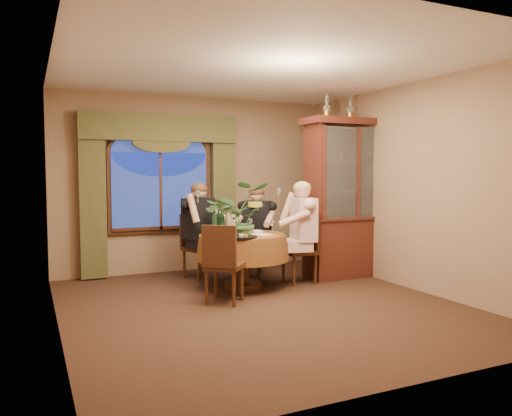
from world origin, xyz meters
name	(u,v)px	position (x,y,z in m)	size (l,w,h in m)	color
floor	(261,306)	(0.00, 0.00, 0.00)	(5.00, 5.00, 0.00)	black
wall_back	(196,184)	(0.00, 2.50, 1.40)	(4.50, 4.50, 0.00)	#87664B
wall_right	(410,186)	(2.25, 0.00, 1.40)	(5.00, 5.00, 0.00)	#87664B
ceiling	(261,67)	(0.00, 0.00, 2.80)	(5.00, 5.00, 0.00)	white
window	(161,191)	(-0.60, 2.43, 1.30)	(1.62, 0.10, 1.32)	navy
arched_transom	(160,141)	(-0.60, 2.43, 2.08)	(1.60, 0.06, 0.44)	navy
drapery_left	(92,200)	(-1.63, 2.38, 1.18)	(0.38, 0.14, 2.32)	#424222
drapery_right	(223,197)	(0.43, 2.38, 1.18)	(0.38, 0.14, 2.32)	#424222
swag_valance	(161,128)	(-0.60, 2.35, 2.28)	(2.45, 0.16, 0.42)	#424222
dining_table	(243,261)	(0.16, 0.93, 0.38)	(1.28, 1.28, 0.75)	maroon
china_cabinet	(349,198)	(1.97, 1.02, 1.20)	(1.48, 0.58, 2.40)	#3D140E
oil_lamp_left	(327,106)	(1.55, 1.02, 2.57)	(0.11, 0.11, 0.34)	#A5722D
oil_lamp_center	(350,108)	(1.97, 1.02, 2.57)	(0.11, 0.11, 0.34)	#A5722D
oil_lamp_right	(373,109)	(2.39, 1.02, 2.57)	(0.11, 0.11, 0.34)	#A5722D
chair_right	(299,250)	(1.03, 0.90, 0.48)	(0.42, 0.42, 0.96)	black
chair_back_right	(248,245)	(0.57, 1.65, 0.48)	(0.42, 0.42, 0.96)	black
chair_back	(200,247)	(-0.17, 1.78, 0.48)	(0.42, 0.42, 0.96)	black
chair_front_left	(224,264)	(-0.35, 0.31, 0.48)	(0.42, 0.42, 0.96)	black
person_pink	(303,233)	(1.02, 0.77, 0.74)	(0.53, 0.48, 1.47)	beige
person_back	(198,231)	(-0.22, 1.71, 0.72)	(0.52, 0.47, 1.45)	black
person_scarf	(257,231)	(0.68, 1.59, 0.69)	(0.49, 0.45, 1.38)	black
stoneware_vase	(231,224)	(0.04, 1.05, 0.88)	(0.14, 0.14, 0.26)	#9B8362
centerpiece_plant	(235,190)	(0.10, 1.06, 1.35)	(0.93, 1.03, 0.80)	#375E36
olive_bowl	(247,232)	(0.22, 0.91, 0.78)	(0.17, 0.17, 0.05)	brown
cheese_platter	(241,237)	(-0.02, 0.56, 0.76)	(0.40, 0.40, 0.02)	black
wine_bottle_0	(222,223)	(-0.14, 0.93, 0.92)	(0.07, 0.07, 0.33)	black
wine_bottle_1	(228,222)	(-0.03, 1.00, 0.92)	(0.07, 0.07, 0.33)	tan
wine_bottle_2	(218,221)	(-0.12, 1.13, 0.92)	(0.07, 0.07, 0.33)	black
wine_bottle_3	(214,224)	(-0.27, 0.88, 0.92)	(0.07, 0.07, 0.33)	black
tasting_paper_0	(261,234)	(0.36, 0.77, 0.75)	(0.21, 0.30, 0.00)	white
tasting_paper_1	(255,231)	(0.43, 1.12, 0.75)	(0.21, 0.30, 0.00)	white
wine_glass_person_pink	(272,227)	(0.57, 0.85, 0.84)	(0.07, 0.07, 0.18)	silver
wine_glass_person_back	(220,225)	(-0.02, 1.31, 0.84)	(0.07, 0.07, 0.18)	silver
wine_glass_person_scarf	(250,224)	(0.42, 1.26, 0.84)	(0.07, 0.07, 0.18)	silver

